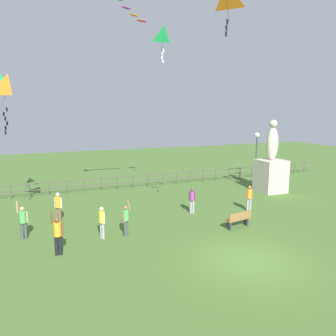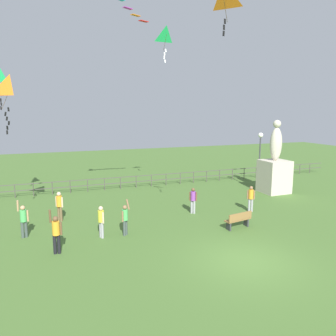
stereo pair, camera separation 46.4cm
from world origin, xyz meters
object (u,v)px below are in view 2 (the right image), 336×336
park_bench (239,220)px  person_7 (251,197)px  kite_2 (167,35)px  person_1 (23,219)px  person_3 (56,232)px  person_0 (125,218)px  statue_monument (274,170)px  kite_0 (10,89)px  person_4 (101,220)px  person_6 (193,199)px  person_5 (59,204)px  lamppost (260,149)px

park_bench → person_7: (2.24, 2.20, 0.43)m
park_bench → kite_2: 12.07m
person_1 → park_bench: bearing=-14.0°
person_3 → person_0: bearing=17.9°
person_3 → kite_2: size_ratio=0.89×
statue_monument → person_0: statue_monument is taller
kite_0 → statue_monument: bearing=4.4°
person_0 → park_bench: bearing=-11.3°
person_4 → statue_monument: bearing=18.3°
person_3 → person_6: (7.68, 3.00, -0.08)m
person_7 → kite_2: 11.19m
statue_monument → person_5: (-15.08, -1.20, -0.71)m
person_1 → person_4: 3.65m
statue_monument → person_0: 13.07m
kite_0 → person_5: bearing=3.1°
lamppost → person_3: lamppost is taller
kite_0 → kite_2: size_ratio=1.30×
person_0 → person_1: person_1 is taller
park_bench → lamppost: bearing=47.8°
lamppost → person_5: (-14.41, -2.13, -2.23)m
person_0 → person_6: person_0 is taller
person_0 → person_4: bearing=174.9°
statue_monument → park_bench: statue_monument is taller
park_bench → person_0: size_ratio=0.88×
person_6 → kite_2: 10.24m
kite_0 → person_3: bearing=-69.2°
park_bench → kite_2: kite_2 is taller
lamppost → park_bench: lamppost is taller
person_4 → kite_2: kite_2 is taller
park_bench → person_5: 9.56m
person_7 → person_6: bearing=164.9°
person_1 → person_5: bearing=48.2°
lamppost → person_0: lamppost is taller
person_0 → person_4: 1.13m
person_6 → kite_0: 11.18m
person_5 → person_1: bearing=-131.8°
person_1 → person_3: 2.78m
statue_monument → person_1: 17.08m
person_3 → person_6: 8.25m
statue_monument → person_3: (-15.42, -5.54, -0.68)m
kite_0 → kite_2: (8.91, 2.12, 3.58)m
kite_0 → kite_2: 9.83m
person_0 → person_6: (4.51, 1.98, -0.00)m
statue_monument → kite_2: kite_2 is taller
park_bench → person_6: person_6 is taller
person_1 → person_6: (9.04, 0.57, -0.04)m
park_bench → person_1: (-10.15, 2.53, 0.46)m
person_3 → person_5: 4.35m
person_6 → kite_0: bearing=172.5°
person_5 → person_6: size_ratio=1.06×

